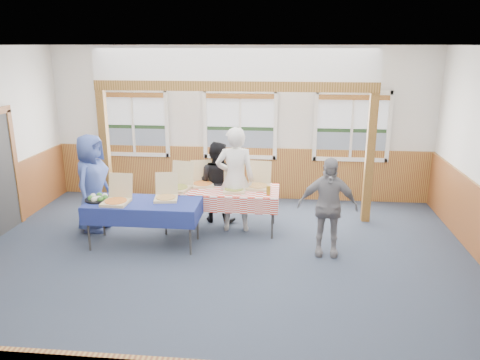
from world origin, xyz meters
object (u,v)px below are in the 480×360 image
Objects in this scene: table_right at (221,192)px; woman_black at (216,182)px; table_left at (143,205)px; woman_white at (235,180)px; man_blue at (92,183)px; person_grey at (327,207)px.

table_right is 1.45× the size of woman_black.
table_left is 1.02× the size of woman_white.
woman_black is at bearing -66.25° from man_blue.
table_left is 1.26× the size of woman_black.
table_right is 0.34m from woman_white.
table_left is at bearing -178.81° from person_grey.
woman_white is 2.52m from man_blue.
person_grey is at bearing 145.64° from woman_white.
man_blue is (-2.11, -0.65, 0.11)m from woman_black.
table_right is (1.16, 0.82, 0.01)m from table_left.
table_left is 1.60m from woman_black.
man_blue is at bearing -156.34° from table_right.
table_right is 1.40× the size of person_grey.
table_right is at bearing 123.44° from woman_black.
person_grey reaches higher than table_left.
woman_white is at bearing 148.30° from woman_black.
man_blue is (-2.25, -0.23, 0.16)m from table_right.
person_grey is at bearing -92.06° from man_blue.
person_grey is (1.79, -0.85, 0.08)m from table_right.
woman_white is at bearing 152.88° from person_grey.
woman_white reaches higher than table_left.
table_left is 1.10× the size of man_blue.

